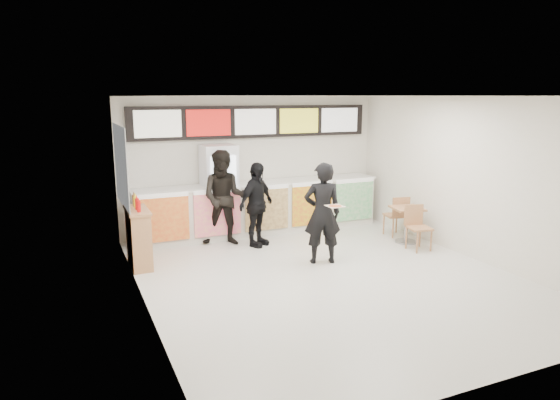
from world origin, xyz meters
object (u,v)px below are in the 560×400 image
customer_main (322,213)px  cafe_table (407,218)px  service_counter (261,208)px  drinks_fridge (220,192)px  customer_mid (256,205)px  customer_left (224,198)px  condiment_ledge (139,237)px

customer_main → cafe_table: customer_main is taller
service_counter → cafe_table: size_ratio=3.54×
drinks_fridge → customer_mid: 1.05m
customer_left → cafe_table: (3.50, -1.39, -0.45)m
cafe_table → condiment_ledge: size_ratio=1.26×
service_counter → customer_mid: 1.04m
customer_main → customer_left: 2.22m
drinks_fridge → customer_mid: bearing=-61.9°
drinks_fridge → customer_main: size_ratio=1.08×
drinks_fridge → customer_mid: drinks_fridge is taller
condiment_ledge → customer_main: bearing=-20.1°
service_counter → customer_main: size_ratio=3.00×
customer_main → customer_left: customer_left is taller
service_counter → customer_mid: customer_mid is taller
customer_main → cafe_table: 2.31m
customer_left → customer_main: bearing=-31.0°
drinks_fridge → customer_left: drinks_fridge is taller
service_counter → condiment_ledge: bearing=-156.5°
service_counter → drinks_fridge: 1.03m
customer_left → condiment_ledge: 1.99m
customer_left → customer_mid: bearing=-8.8°
customer_main → customer_mid: size_ratio=1.08×
drinks_fridge → customer_main: (1.21, -2.37, -0.07)m
service_counter → customer_left: size_ratio=2.86×
customer_main → customer_mid: bearing=-47.1°
service_counter → cafe_table: bearing=-37.6°
condiment_ledge → customer_mid: bearing=7.8°
customer_mid → cafe_table: (2.95, -1.03, -0.34)m
customer_main → customer_mid: 1.63m
drinks_fridge → customer_mid: (0.49, -0.92, -0.14)m
cafe_table → condiment_ledge: condiment_ledge is taller
customer_left → cafe_table: customer_left is taller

